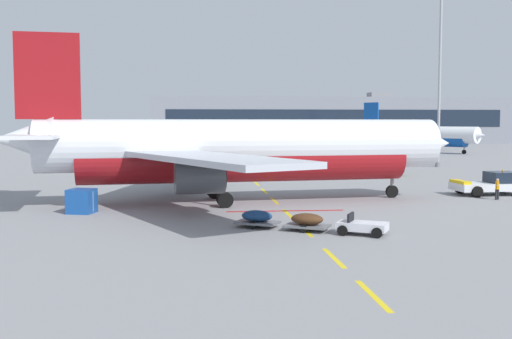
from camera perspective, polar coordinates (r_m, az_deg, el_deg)
The scene contains 11 objects.
ground at distance 65.73m, azimuth 19.55°, elevation -1.08°, with size 400.00×400.00×0.00m, color gray.
apron_paint_markings at distance 56.81m, azimuth 0.41°, elevation -1.65°, with size 8.00×95.96×0.01m.
airliner_foreground at distance 46.24m, azimuth -1.72°, elevation 1.85°, with size 34.82×34.42×12.20m.
pushback_tug at distance 54.59m, azimuth 20.99°, elevation -1.25°, with size 6.14×3.45×2.08m.
airliner_mid_left at distance 126.40m, azimuth 14.56°, elevation 3.04°, with size 23.90×25.78×10.02m.
catering_truck at distance 69.97m, azimuth 10.35°, elevation 0.77°, with size 7.15×3.04×3.14m.
baggage_train at distance 34.39m, azimuth 4.78°, elevation -4.80°, with size 8.26×5.39×1.14m.
ground_crew_worker at distance 51.30m, azimuth 21.35°, elevation -1.58°, with size 0.38×0.61×1.65m.
uld_cargo_container at distance 42.43m, azimuth -15.77°, elevation -2.82°, with size 1.96×1.93×1.60m.
apron_light_mast_far at distance 86.41m, azimuth 16.65°, elevation 11.78°, with size 1.80×1.80×28.34m.
terminal_satellite at distance 174.09m, azimuth 6.70°, elevation 4.50°, with size 96.89×21.60×14.14m.
Camera 1 is at (11.77, -19.05, 6.04)m, focal length 43.40 mm.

